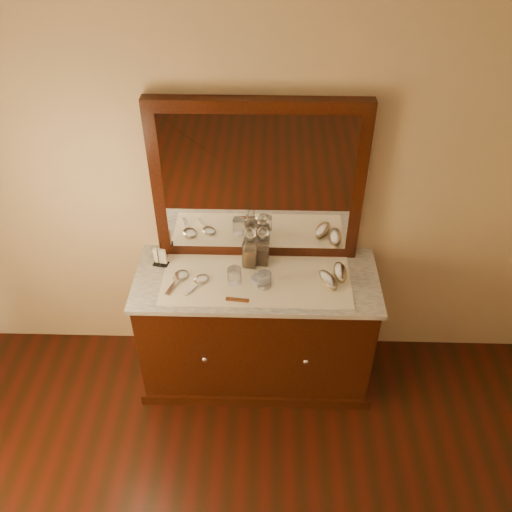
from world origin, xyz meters
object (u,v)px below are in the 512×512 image
pin_dish (259,278)px  decanter_right (262,249)px  decanter_left (250,251)px  brush_near (328,280)px  brush_far (340,273)px  mirror_frame (258,183)px  comb (237,300)px  hand_mirror_outer (179,278)px  napkin_rack (160,257)px  dresser_cabinet (256,330)px  hand_mirror_inner (199,281)px

pin_dish → decanter_right: (0.02, 0.15, 0.09)m
decanter_left → brush_near: size_ratio=1.46×
brush_far → mirror_frame: bearing=156.6°
comb → hand_mirror_outer: hand_mirror_outer is taller
hand_mirror_outer → comb: bearing=-25.7°
decanter_left → brush_near: 0.49m
pin_dish → hand_mirror_outer: hand_mirror_outer is taller
hand_mirror_outer → brush_near: bearing=-0.9°
napkin_rack → brush_far: size_ratio=0.79×
dresser_cabinet → brush_far: (0.49, 0.03, 0.47)m
brush_near → brush_far: same height
mirror_frame → brush_far: (0.49, -0.21, -0.47)m
mirror_frame → brush_near: bearing=-34.4°
comb → decanter_right: 0.37m
napkin_rack → decanter_right: bearing=2.8°
mirror_frame → comb: mirror_frame is taller
comb → brush_far: 0.63m
comb → decanter_right: (0.13, 0.33, 0.10)m
brush_near → comb: bearing=-163.3°
brush_near → hand_mirror_inner: 0.75m
brush_far → hand_mirror_outer: brush_far is taller
napkin_rack → brush_far: napkin_rack is taller
napkin_rack → hand_mirror_outer: napkin_rack is taller
mirror_frame → decanter_left: size_ratio=4.37×
dresser_cabinet → comb: bearing=-117.6°
brush_near → brush_far: bearing=43.0°
comb → decanter_left: bearing=85.4°
hand_mirror_inner → decanter_left: bearing=29.9°
pin_dish → decanter_right: bearing=83.3°
comb → decanter_left: 0.33m
mirror_frame → pin_dish: size_ratio=13.78×
dresser_cabinet → mirror_frame: mirror_frame is taller
comb → napkin_rack: bearing=154.2°
comb → napkin_rack: 0.57m
comb → hand_mirror_outer: bearing=160.9°
pin_dish → dresser_cabinet: bearing=134.8°
hand_mirror_inner → dresser_cabinet: bearing=8.6°
decanter_left → decanter_right: 0.08m
decanter_left → hand_mirror_outer: decanter_left is taller
mirror_frame → decanter_right: (0.03, -0.10, -0.39)m
decanter_left → hand_mirror_outer: (-0.41, -0.14, -0.10)m
pin_dish → brush_far: size_ratio=0.50×
napkin_rack → comb: bearing=-32.4°
decanter_left → comb: bearing=-101.2°
dresser_cabinet → brush_near: (0.41, -0.04, 0.47)m
hand_mirror_outer → hand_mirror_inner: 0.12m
dresser_cabinet → brush_far: 0.68m
mirror_frame → napkin_rack: size_ratio=8.73×
napkin_rack → decanter_right: (0.61, 0.03, 0.05)m
brush_near → hand_mirror_outer: size_ratio=0.80×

